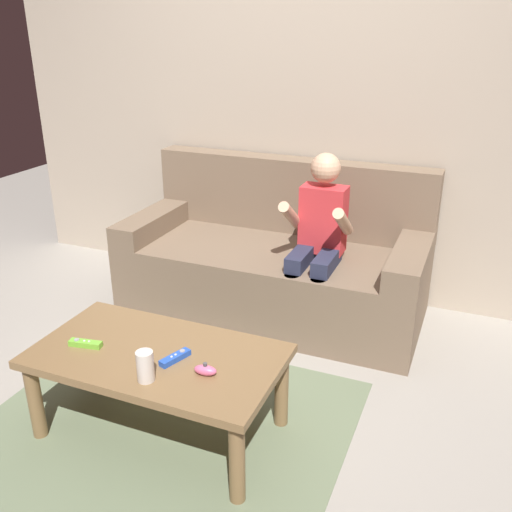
# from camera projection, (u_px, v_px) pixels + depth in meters

# --- Properties ---
(ground_plane) EXTENTS (8.02, 8.02, 0.00)m
(ground_plane) POSITION_uv_depth(u_px,v_px,m) (190.00, 411.00, 2.55)
(ground_plane) COLOR #9E998E
(wall_back) EXTENTS (4.01, 0.05, 2.50)m
(wall_back) POSITION_uv_depth(u_px,v_px,m) (301.00, 92.00, 3.36)
(wall_back) COLOR #B2A38E
(wall_back) RESTS_ON ground
(couch) EXTENTS (1.75, 0.80, 0.88)m
(couch) POSITION_uv_depth(u_px,v_px,m) (276.00, 263.00, 3.39)
(couch) COLOR #75604C
(couch) RESTS_ON ground
(person_seated_on_couch) EXTENTS (0.34, 0.42, 1.01)m
(person_seated_on_couch) POSITION_uv_depth(u_px,v_px,m) (318.00, 237.00, 3.02)
(person_seated_on_couch) COLOR #282D47
(person_seated_on_couch) RESTS_ON ground
(coffee_table) EXTENTS (1.02, 0.57, 0.39)m
(coffee_table) POSITION_uv_depth(u_px,v_px,m) (158.00, 364.00, 2.32)
(coffee_table) COLOR brown
(coffee_table) RESTS_ON ground
(area_rug) EXTENTS (1.55, 1.35, 0.01)m
(area_rug) POSITION_uv_depth(u_px,v_px,m) (163.00, 428.00, 2.44)
(area_rug) COLOR #6B7A5B
(area_rug) RESTS_ON ground
(game_remote_blue_near_edge) EXTENTS (0.08, 0.14, 0.03)m
(game_remote_blue_near_edge) POSITION_uv_depth(u_px,v_px,m) (175.00, 358.00, 2.24)
(game_remote_blue_near_edge) COLOR blue
(game_remote_blue_near_edge) RESTS_ON coffee_table
(nunchuk_pink) EXTENTS (0.09, 0.05, 0.05)m
(nunchuk_pink) POSITION_uv_depth(u_px,v_px,m) (205.00, 370.00, 2.14)
(nunchuk_pink) COLOR pink
(nunchuk_pink) RESTS_ON coffee_table
(game_remote_lime_far_corner) EXTENTS (0.14, 0.06, 0.03)m
(game_remote_lime_far_corner) POSITION_uv_depth(u_px,v_px,m) (85.00, 344.00, 2.33)
(game_remote_lime_far_corner) COLOR #72C638
(game_remote_lime_far_corner) RESTS_ON coffee_table
(soda_can) EXTENTS (0.07, 0.07, 0.12)m
(soda_can) POSITION_uv_depth(u_px,v_px,m) (145.00, 366.00, 2.09)
(soda_can) COLOR silver
(soda_can) RESTS_ON coffee_table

